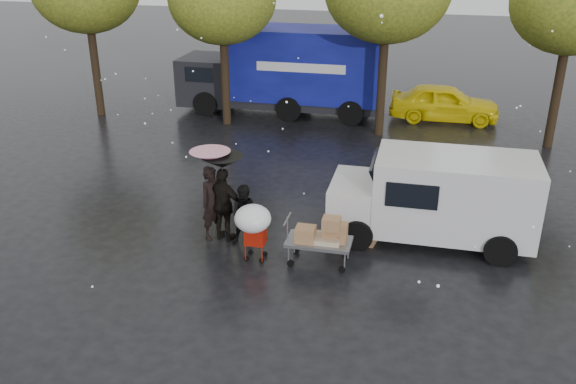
% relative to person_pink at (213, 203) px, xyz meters
% --- Properties ---
extents(ground, '(90.00, 90.00, 0.00)m').
position_rel_person_pink_xyz_m(ground, '(0.79, -0.78, -0.95)').
color(ground, black).
rests_on(ground, ground).
extents(person_pink, '(0.75, 0.83, 1.90)m').
position_rel_person_pink_xyz_m(person_pink, '(0.00, 0.00, 0.00)').
color(person_pink, black).
rests_on(person_pink, ground).
extents(person_middle, '(0.87, 0.74, 1.56)m').
position_rel_person_pink_xyz_m(person_middle, '(0.91, -0.18, -0.17)').
color(person_middle, black).
rests_on(person_middle, ground).
extents(person_black, '(1.20, 0.76, 1.90)m').
position_rel_person_pink_xyz_m(person_black, '(0.32, -0.07, 0.00)').
color(person_black, black).
rests_on(person_black, ground).
extents(umbrella_pink, '(0.99, 0.99, 2.30)m').
position_rel_person_pink_xyz_m(umbrella_pink, '(0.00, 0.00, 1.20)').
color(umbrella_pink, '#4C4C4C').
rests_on(umbrella_pink, ground).
extents(umbrella_black, '(1.03, 1.03, 2.23)m').
position_rel_person_pink_xyz_m(umbrella_black, '(0.32, -0.07, 1.13)').
color(umbrella_black, '#4C4C4C').
rests_on(umbrella_black, ground).
extents(vendor_cart, '(1.52, 0.80, 1.27)m').
position_rel_person_pink_xyz_m(vendor_cart, '(2.89, -0.68, -0.22)').
color(vendor_cart, slate).
rests_on(vendor_cart, ground).
extents(shopping_cart, '(0.84, 0.84, 1.46)m').
position_rel_person_pink_xyz_m(shopping_cart, '(1.33, -0.99, 0.12)').
color(shopping_cart, red).
rests_on(shopping_cart, ground).
extents(white_van, '(4.91, 2.18, 2.20)m').
position_rel_person_pink_xyz_m(white_van, '(5.41, 1.15, 0.21)').
color(white_van, silver).
rests_on(white_van, ground).
extents(blue_truck, '(8.30, 2.60, 3.50)m').
position_rel_person_pink_xyz_m(blue_truck, '(-0.74, 11.23, 0.81)').
color(blue_truck, '#0B115E').
rests_on(blue_truck, ground).
extents(box_ground_near, '(0.56, 0.46, 0.48)m').
position_rel_person_pink_xyz_m(box_ground_near, '(3.36, 0.35, -0.71)').
color(box_ground_near, brown).
rests_on(box_ground_near, ground).
extents(box_ground_far, '(0.56, 0.48, 0.39)m').
position_rel_person_pink_xyz_m(box_ground_far, '(3.76, 0.53, -0.75)').
color(box_ground_far, brown).
rests_on(box_ground_far, ground).
extents(yellow_taxi, '(4.31, 1.79, 1.46)m').
position_rel_person_pink_xyz_m(yellow_taxi, '(5.65, 11.59, -0.22)').
color(yellow_taxi, yellow).
rests_on(yellow_taxi, ground).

